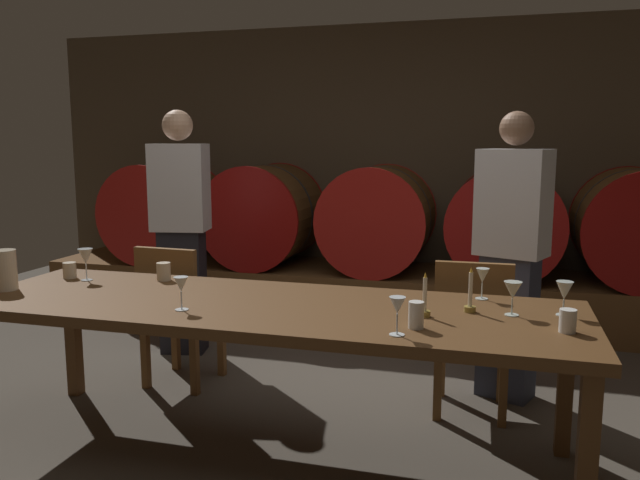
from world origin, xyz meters
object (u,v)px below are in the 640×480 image
object	(u,v)px
chair_right	(472,330)
cup_far_right	(568,321)
wine_barrel_far_left	(165,211)
chair_left	(177,309)
guest_left	(181,230)
wine_glass_center_left	(397,307)
cup_center_left	(164,272)
cup_center_right	(416,315)
wine_barrel_right	(504,223)
cup_far_left	(70,270)
wine_barrel_far_right	(636,227)
wine_glass_right	(513,291)
wine_barrel_center	(378,218)
candle_left	(425,305)
wine_glass_left	(181,286)
dining_table	(266,316)
pitcher	(5,270)
wine_glass_far_right	(564,292)
wine_glass_far_left	(86,257)
wine_glass_center_right	(482,277)
candle_right	(470,300)
guest_right	(511,255)

from	to	relation	value
chair_right	cup_far_right	size ratio (longest dim) A/B	9.48
wine_barrel_far_left	chair_left	world-z (taller)	wine_barrel_far_left
chair_right	guest_left	world-z (taller)	guest_left
wine_barrel_far_left	wine_glass_center_left	xyz separation A→B (m)	(2.62, -2.89, 0.01)
cup_center_left	cup_center_right	world-z (taller)	cup_center_right
wine_barrel_right	cup_far_left	distance (m)	3.29
wine_barrel_far_right	wine_glass_right	distance (m)	2.65
cup_far_left	chair_right	bearing A→B (deg)	12.86
wine_glass_center_left	wine_barrel_right	bearing A→B (deg)	81.85
wine_barrel_center	cup_far_right	bearing A→B (deg)	-64.91
cup_center_left	candle_left	bearing A→B (deg)	-13.35
wine_barrel_right	wine_glass_left	distance (m)	3.11
chair_left	wine_glass_center_left	size ratio (longest dim) A/B	5.77
dining_table	wine_barrel_far_left	bearing A→B (deg)	127.34
dining_table	pitcher	size ratio (longest dim) A/B	14.13
cup_center_left	wine_glass_far_right	bearing A→B (deg)	-4.59
pitcher	cup_center_left	xyz separation A→B (m)	(0.66, 0.42, -0.05)
wine_glass_far_left	cup_far_left	xyz separation A→B (m)	(-0.13, 0.03, -0.09)
wine_barrel_center	chair_right	world-z (taller)	wine_barrel_center
wine_barrel_center	wine_glass_left	xyz separation A→B (m)	(-0.37, -2.78, 0.01)
wine_glass_right	wine_barrel_far_left	bearing A→B (deg)	141.00
chair_left	wine_glass_right	distance (m)	2.06
wine_glass_center_right	cup_far_left	distance (m)	2.20
candle_right	wine_glass_left	size ratio (longest dim) A/B	1.33
wine_glass_center_right	cup_far_right	size ratio (longest dim) A/B	1.61
guest_right	cup_center_right	xyz separation A→B (m)	(-0.38, -1.28, -0.04)
wine_glass_center_left	wine_barrel_far_left	bearing A→B (deg)	132.18
chair_left	cup_center_right	bearing A→B (deg)	153.55
candle_left	wine_glass_left	distance (m)	1.07
wine_barrel_far_left	cup_far_right	size ratio (longest dim) A/B	9.64
dining_table	wine_glass_far_left	xyz separation A→B (m)	(-1.11, 0.20, 0.19)
dining_table	guest_left	bearing A→B (deg)	130.95
wine_barrel_center	wine_glass_far_left	size ratio (longest dim) A/B	5.12
guest_right	candle_right	size ratio (longest dim) A/B	8.25
wine_barrel_far_right	guest_right	size ratio (longest dim) A/B	0.54
candle_right	wine_glass_far_right	distance (m)	0.40
wine_glass_right	cup_far_right	world-z (taller)	wine_glass_right
wine_glass_left	wine_glass_right	world-z (taller)	wine_glass_left
chair_left	wine_glass_far_left	world-z (taller)	wine_glass_far_left
wine_glass_far_right	cup_center_right	world-z (taller)	wine_glass_far_right
wine_barrel_right	wine_glass_center_left	distance (m)	2.92
wine_barrel_far_left	cup_far_left	bearing A→B (deg)	-72.83
wine_barrel_right	cup_center_right	xyz separation A→B (m)	(-0.36, -2.78, -0.05)
wine_barrel_far_right	wine_glass_left	bearing A→B (deg)	-130.31
wine_glass_center_left	cup_center_left	world-z (taller)	wine_glass_center_left
wine_barrel_far_left	cup_center_left	distance (m)	2.58
chair_left	cup_far_left	xyz separation A→B (m)	(-0.40, -0.45, 0.31)
wine_barrel_far_left	wine_glass_center_left	bearing A→B (deg)	-47.82
guest_right	cup_center_right	size ratio (longest dim) A/B	15.15
dining_table	chair_right	xyz separation A→B (m)	(0.92, 0.72, -0.20)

